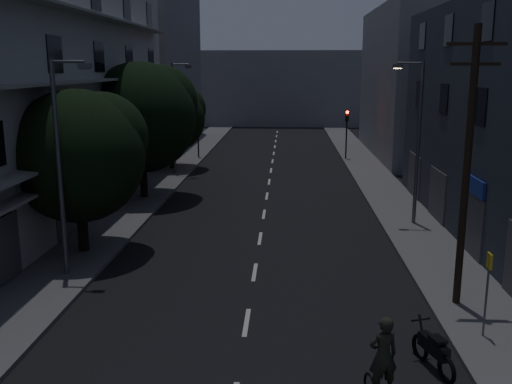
# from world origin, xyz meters

# --- Properties ---
(ground) EXTENTS (160.00, 160.00, 0.00)m
(ground) POSITION_xyz_m (0.00, 25.00, 0.00)
(ground) COLOR black
(ground) RESTS_ON ground
(sidewalk_left) EXTENTS (3.00, 90.00, 0.15)m
(sidewalk_left) POSITION_xyz_m (-7.50, 25.00, 0.07)
(sidewalk_left) COLOR #565659
(sidewalk_left) RESTS_ON ground
(sidewalk_right) EXTENTS (3.00, 90.00, 0.15)m
(sidewalk_right) POSITION_xyz_m (7.50, 25.00, 0.07)
(sidewalk_right) COLOR #565659
(sidewalk_right) RESTS_ON ground
(lane_markings) EXTENTS (0.15, 60.50, 0.01)m
(lane_markings) POSITION_xyz_m (0.00, 31.25, 0.01)
(lane_markings) COLOR beige
(lane_markings) RESTS_ON ground
(building_left) EXTENTS (7.00, 36.00, 14.00)m
(building_left) POSITION_xyz_m (-11.98, 18.00, 6.99)
(building_left) COLOR #AEAEA9
(building_left) RESTS_ON ground
(building_far_left) EXTENTS (6.00, 20.00, 16.00)m
(building_far_left) POSITION_xyz_m (-12.00, 48.00, 8.00)
(building_far_left) COLOR slate
(building_far_left) RESTS_ON ground
(building_far_right) EXTENTS (6.00, 20.00, 13.00)m
(building_far_right) POSITION_xyz_m (12.00, 42.00, 6.50)
(building_far_right) COLOR slate
(building_far_right) RESTS_ON ground
(building_far_end) EXTENTS (24.00, 8.00, 10.00)m
(building_far_end) POSITION_xyz_m (0.00, 70.00, 5.00)
(building_far_end) COLOR slate
(building_far_end) RESTS_ON ground
(tree_near) EXTENTS (5.56, 5.56, 6.86)m
(tree_near) POSITION_xyz_m (-7.42, 12.97, 4.44)
(tree_near) COLOR black
(tree_near) RESTS_ON sidewalk_left
(tree_mid) EXTENTS (6.55, 6.55, 8.05)m
(tree_mid) POSITION_xyz_m (-7.36, 23.39, 5.18)
(tree_mid) COLOR black
(tree_mid) RESTS_ON sidewalk_left
(tree_far) EXTENTS (5.23, 5.23, 6.47)m
(tree_far) POSITION_xyz_m (-7.66, 33.56, 4.20)
(tree_far) COLOR black
(tree_far) RESTS_ON sidewalk_left
(traffic_signal_far_right) EXTENTS (0.28, 0.37, 4.10)m
(traffic_signal_far_right) POSITION_xyz_m (6.29, 38.80, 3.10)
(traffic_signal_far_right) COLOR black
(traffic_signal_far_right) RESTS_ON sidewalk_right
(traffic_signal_far_left) EXTENTS (0.28, 0.37, 4.10)m
(traffic_signal_far_left) POSITION_xyz_m (-6.53, 39.08, 3.10)
(traffic_signal_far_left) COLOR black
(traffic_signal_far_left) RESTS_ON sidewalk_left
(street_lamp_left_near) EXTENTS (1.51, 0.25, 8.00)m
(street_lamp_left_near) POSITION_xyz_m (-7.03, 10.11, 4.60)
(street_lamp_left_near) COLOR #595B61
(street_lamp_left_near) RESTS_ON sidewalk_left
(street_lamp_right) EXTENTS (1.51, 0.25, 8.00)m
(street_lamp_right) POSITION_xyz_m (7.55, 18.18, 4.60)
(street_lamp_right) COLOR #53565A
(street_lamp_right) RESTS_ON sidewalk_right
(street_lamp_left_far) EXTENTS (1.51, 0.25, 8.00)m
(street_lamp_left_far) POSITION_xyz_m (-6.99, 31.41, 4.60)
(street_lamp_left_far) COLOR #55565C
(street_lamp_left_far) RESTS_ON sidewalk_left
(utility_pole) EXTENTS (1.80, 0.24, 9.00)m
(utility_pole) POSITION_xyz_m (6.93, 8.11, 4.87)
(utility_pole) COLOR black
(utility_pole) RESTS_ON sidewalk_right
(bus_stop_sign) EXTENTS (0.06, 0.35, 2.52)m
(bus_stop_sign) POSITION_xyz_m (7.02, 5.69, 1.89)
(bus_stop_sign) COLOR #595B60
(bus_stop_sign) RESTS_ON sidewalk_right
(motorcycle) EXTENTS (0.87, 1.95, 1.29)m
(motorcycle) POSITION_xyz_m (5.13, 3.94, 0.51)
(motorcycle) COLOR black
(motorcycle) RESTS_ON ground
(cyclist) EXTENTS (1.13, 2.00, 2.39)m
(cyclist) POSITION_xyz_m (3.45, 1.90, 0.81)
(cyclist) COLOR black
(cyclist) RESTS_ON ground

